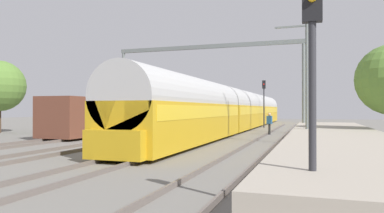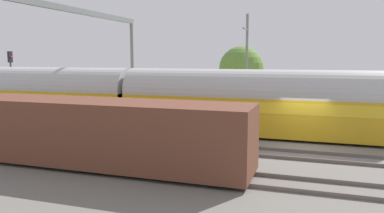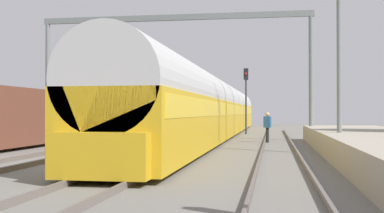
% 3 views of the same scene
% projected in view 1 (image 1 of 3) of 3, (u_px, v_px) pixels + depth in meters
% --- Properties ---
extents(ground, '(120.00, 120.00, 0.00)m').
position_uv_depth(ground, '(130.00, 148.00, 18.90)').
color(ground, slate).
extents(track_far_west, '(1.52, 60.00, 0.16)m').
position_uv_depth(track_far_west, '(32.00, 143.00, 20.94)').
color(track_far_west, '#635A54').
rests_on(track_far_west, ground).
extents(track_west, '(1.52, 60.00, 0.16)m').
position_uv_depth(track_west, '(95.00, 145.00, 19.58)').
color(track_west, '#635A54').
rests_on(track_west, ground).
extents(track_east, '(1.52, 60.00, 0.16)m').
position_uv_depth(track_east, '(168.00, 148.00, 18.22)').
color(track_east, '#635A54').
rests_on(track_east, ground).
extents(track_far_east, '(1.52, 60.00, 0.16)m').
position_uv_depth(track_far_east, '(252.00, 151.00, 16.86)').
color(track_far_east, '#635A54').
rests_on(track_far_east, ground).
extents(platform, '(4.40, 28.00, 0.90)m').
position_uv_depth(platform, '(337.00, 142.00, 17.55)').
color(platform, '#A39989').
rests_on(platform, ground).
extents(passenger_train, '(2.93, 49.20, 3.82)m').
position_uv_depth(passenger_train, '(240.00, 110.00, 36.59)').
color(passenger_train, gold).
rests_on(passenger_train, ground).
extents(freight_car, '(2.80, 13.00, 2.70)m').
position_uv_depth(freight_car, '(107.00, 116.00, 28.64)').
color(freight_car, brown).
rests_on(freight_car, ground).
extents(person_crossing, '(0.45, 0.34, 1.73)m').
position_uv_depth(person_crossing, '(269.00, 122.00, 28.73)').
color(person_crossing, black).
rests_on(person_crossing, ground).
extents(railway_signal_near, '(0.36, 0.30, 4.55)m').
position_uv_depth(railway_signal_near, '(312.00, 60.00, 6.65)').
color(railway_signal_near, '#2D2D33').
rests_on(railway_signal_near, ground).
extents(railway_signal_far, '(0.36, 0.30, 5.18)m').
position_uv_depth(railway_signal_far, '(264.00, 97.00, 39.45)').
color(railway_signal_far, '#2D2D33').
rests_on(railway_signal_far, ground).
extents(catenary_gantry, '(17.25, 0.28, 7.86)m').
position_uv_depth(catenary_gantry, '(206.00, 66.00, 32.49)').
color(catenary_gantry, slate).
rests_on(catenary_gantry, ground).
extents(catenary_pole_east_mid, '(1.90, 0.20, 8.00)m').
position_uv_depth(catenary_pole_east_mid, '(306.00, 72.00, 20.50)').
color(catenary_pole_east_mid, slate).
rests_on(catenary_pole_east_mid, ground).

